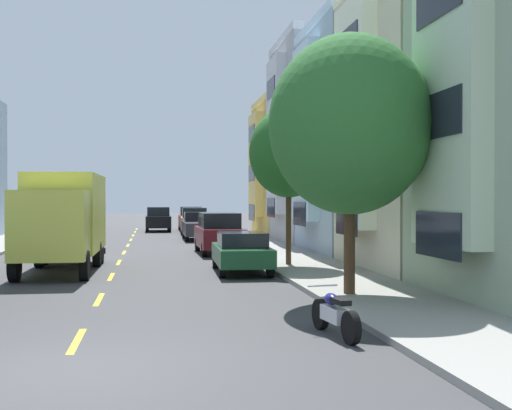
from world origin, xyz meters
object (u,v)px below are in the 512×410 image
parked_wagon_white (68,226)px  parked_pickup_charcoal (199,227)px  delivery_box_truck (64,216)px  moving_black_sedan (158,219)px  street_tree_second (289,153)px  parked_suv_red (191,218)px  parked_suv_orange (90,217)px  parked_sedan_forest (242,251)px  parked_motorcycle (335,315)px  street_tree_nearest (350,125)px  parked_suv_burgundy (219,233)px  parked_suv_champagne (194,220)px

parked_wagon_white → parked_pickup_charcoal: 9.31m
delivery_box_truck → moving_black_sedan: (3.60, 28.65, -0.97)m
street_tree_second → parked_suv_red: size_ratio=1.22×
parked_suv_orange → parked_sedan_forest: 38.85m
parked_suv_red → parked_sedan_forest: (-0.04, -32.09, -0.24)m
parked_sedan_forest → parked_motorcycle: size_ratio=2.21×
street_tree_nearest → moving_black_sedan: street_tree_nearest is taller
parked_suv_red → parked_suv_orange: 10.46m
street_tree_second → street_tree_nearest: bearing=-90.0°
parked_suv_red → parked_pickup_charcoal: (-0.20, -13.23, -0.16)m
parked_suv_red → parked_wagon_white: size_ratio=1.02×
parked_suv_red → parked_suv_orange: size_ratio=1.00×
parked_sedan_forest → moving_black_sedan: (-2.64, 30.25, 0.24)m
parked_sedan_forest → parked_suv_burgundy: 8.08m
street_tree_nearest → parked_suv_burgundy: street_tree_nearest is taller
parked_suv_orange → parked_suv_burgundy: (8.70, -29.79, 0.00)m
parked_wagon_white → parked_motorcycle: bearing=-74.9°
parked_motorcycle → parked_pickup_charcoal: bearing=90.9°
parked_suv_red → moving_black_sedan: same height
parked_wagon_white → moving_black_sedan: bearing=51.8°
parked_motorcycle → parked_suv_burgundy: bearing=90.9°
street_tree_nearest → parked_suv_burgundy: 15.05m
parked_suv_burgundy → parked_pickup_charcoal: size_ratio=0.91×
street_tree_nearest → delivery_box_truck: (-8.20, 8.02, -2.55)m
delivery_box_truck → parked_wagon_white: size_ratio=1.59×
street_tree_second → parked_suv_burgundy: size_ratio=1.21×
delivery_box_truck → parked_suv_orange: 36.36m
street_tree_nearest → parked_wagon_white: (-10.66, 28.98, -3.70)m
parked_pickup_charcoal → parked_motorcycle: size_ratio=2.59×
street_tree_nearest → parked_motorcycle: 6.29m
delivery_box_truck → parked_suv_burgundy: delivery_box_truck is taller
parked_wagon_white → moving_black_sedan: moving_black_sedan is taller
delivery_box_truck → parked_suv_champagne: 25.07m
street_tree_nearest → parked_suv_champagne: size_ratio=1.38×
parked_sedan_forest → parked_pickup_charcoal: (-0.16, 18.86, 0.08)m
parked_suv_red → parked_suv_burgundy: 24.01m
street_tree_second → parked_sedan_forest: bearing=-145.9°
parked_sedan_forest → parked_pickup_charcoal: 18.86m
parked_wagon_white → parked_motorcycle: (9.01, -33.45, -0.39)m
parked_suv_orange → moving_black_sedan: same height
street_tree_nearest → parked_motorcycle: (-1.65, -4.47, -4.10)m
parked_suv_burgundy → moving_black_sedan: 22.33m
parked_motorcycle → moving_black_sedan: bearing=94.1°
street_tree_nearest → parked_suv_orange: size_ratio=1.39×
parked_suv_burgundy → parked_suv_orange: bearing=106.3°
parked_suv_orange → parked_pickup_charcoal: (8.52, -19.01, -0.16)m
parked_suv_burgundy → parked_motorcycle: 18.98m
parked_sedan_forest → moving_black_sedan: size_ratio=0.95×
street_tree_second → parked_suv_champagne: (-2.02, 24.56, -3.33)m
street_tree_nearest → parked_suv_champagne: (-2.02, 32.30, -3.52)m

